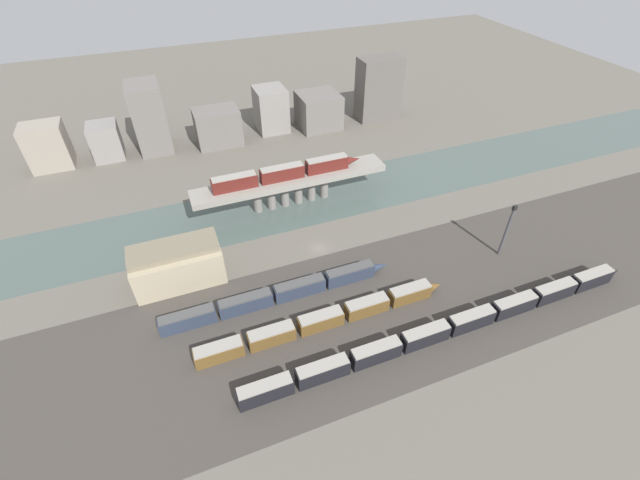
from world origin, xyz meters
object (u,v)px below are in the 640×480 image
Objects in this scene: train_yard_far at (279,294)px; signal_tower at (507,230)px; train_on_bridge at (287,172)px; warehouse_building at (177,264)px; train_yard_mid at (326,319)px; train_yard_near at (453,326)px.

signal_tower reaches higher than train_yard_far.
train_on_bridge reaches higher than warehouse_building.
train_yard_mid is 12.97m from train_yard_far.
train_yard_far is at bearing -36.65° from warehouse_building.
signal_tower is at bearing -5.39° from train_yard_far.
train_yard_near is at bearing -26.09° from train_yard_mid.
train_yard_mid is at bearing -98.04° from train_on_bridge.
train_on_bridge is 2.90× the size of signal_tower.
signal_tower is at bearing 5.78° from train_yard_mid.
train_yard_far reaches higher than train_yard_mid.
train_on_bridge is 39.45m from train_yard_far.
train_yard_far is at bearing 144.72° from train_yard_near.
train_yard_mid is at bearing -42.76° from warehouse_building.
train_yard_far is 3.59× the size of signal_tower.
train_yard_near is 38.82m from train_yard_far.
signal_tower is (57.99, -5.47, 5.83)m from train_yard_far.
train_on_bridge is 0.81× the size of train_yard_far.
train_yard_near is at bearing -35.81° from warehouse_building.
warehouse_building reaches higher than train_yard_far.
train_yard_near reaches higher than train_yard_far.
warehouse_building is (-51.83, 37.40, 3.13)m from train_yard_near.
warehouse_building reaches higher than train_yard_near.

